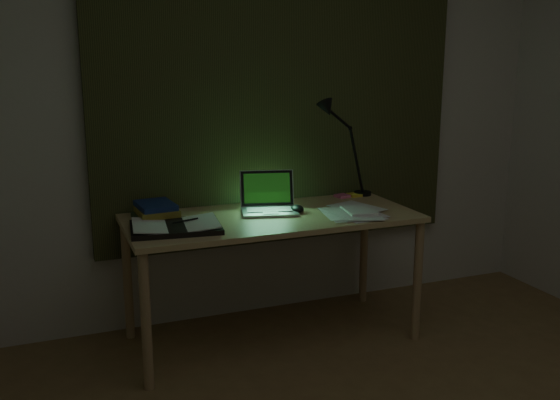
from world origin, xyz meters
The scene contains 11 objects.
wall_back centered at (0.00, 2.00, 1.25)m, with size 3.50×0.00×2.50m, color beige.
curtain centered at (0.00, 1.96, 1.45)m, with size 2.20×0.06×2.00m, color #2F3319.
desk centered at (-0.20, 1.58, 0.35)m, with size 1.55×0.68×0.71m, color tan, non-canonical shape.
laptop centered at (-0.19, 1.64, 0.82)m, with size 0.30×0.34×0.22m, color #AAAAAF, non-canonical shape.
open_textbook centered at (-0.74, 1.49, 0.73)m, with size 0.43×0.31×0.04m, color silver, non-canonical shape.
book_stack centered at (-0.79, 1.73, 0.76)m, with size 0.20×0.24×0.09m, color silver, non-canonical shape.
loose_papers centered at (0.21, 1.47, 0.72)m, with size 0.33×0.35×0.02m, color silver, non-canonical shape.
mouse centered at (-0.04, 1.60, 0.73)m, with size 0.07×0.10×0.04m, color black.
sticky_yellow centered at (0.44, 1.84, 0.72)m, with size 0.08×0.08×0.02m, color yellow.
sticky_pink centered at (0.35, 1.84, 0.72)m, with size 0.07×0.07×0.02m, color #E85A8D.
desk_lamp centered at (0.50, 1.85, 1.00)m, with size 0.38×0.30×0.57m, color black, non-canonical shape.
Camera 1 is at (-1.34, -1.45, 1.54)m, focal length 40.00 mm.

